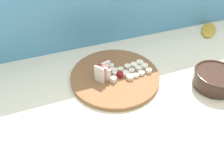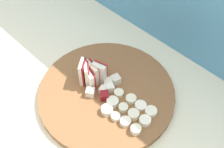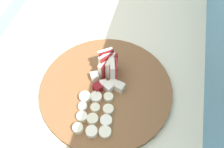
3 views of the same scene
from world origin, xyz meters
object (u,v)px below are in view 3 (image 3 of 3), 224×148
apple_dice_pile (107,85)px  apple_wedge_fan (109,66)px  banana_slice_rows (94,113)px  cutting_board (106,89)px

apple_dice_pile → apple_wedge_fan: bearing=-172.6°
banana_slice_rows → cutting_board: bearing=173.8°
apple_wedge_fan → cutting_board: bearing=5.2°
apple_wedge_fan → banana_slice_rows: (0.13, -0.00, -0.02)m
cutting_board → apple_wedge_fan: apple_wedge_fan is taller
cutting_board → apple_wedge_fan: bearing=-174.8°
apple_dice_pile → banana_slice_rows: apple_dice_pile is taller
apple_dice_pile → banana_slice_rows: bearing=-7.0°
cutting_board → apple_dice_pile: (-0.00, 0.00, 0.02)m
apple_wedge_fan → banana_slice_rows: apple_wedge_fan is taller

